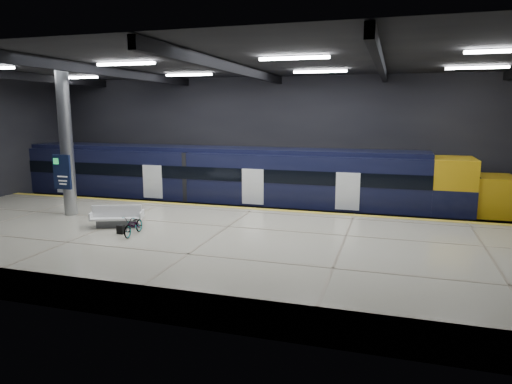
% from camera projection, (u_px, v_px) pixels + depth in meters
% --- Properties ---
extents(ground, '(30.00, 30.00, 0.00)m').
position_uv_depth(ground, '(236.00, 245.00, 20.70)').
color(ground, black).
rests_on(ground, ground).
extents(room_shell, '(30.10, 16.10, 8.05)m').
position_uv_depth(room_shell, '(235.00, 117.00, 19.70)').
color(room_shell, black).
rests_on(room_shell, ground).
extents(platform, '(30.00, 11.00, 1.10)m').
position_uv_depth(platform, '(215.00, 249.00, 18.25)').
color(platform, beige).
rests_on(platform, ground).
extents(safety_strip, '(30.00, 0.40, 0.01)m').
position_uv_depth(safety_strip, '(254.00, 209.00, 23.10)').
color(safety_strip, gold).
rests_on(safety_strip, platform).
extents(rails, '(30.00, 1.52, 0.16)m').
position_uv_depth(rails, '(268.00, 216.00, 25.87)').
color(rails, gray).
rests_on(rails, ground).
extents(train, '(29.40, 2.84, 3.79)m').
position_uv_depth(train, '(240.00, 181.00, 25.99)').
color(train, black).
rests_on(train, ground).
extents(bench, '(2.32, 1.58, 0.95)m').
position_uv_depth(bench, '(117.00, 219.00, 19.44)').
color(bench, '#595B60').
rests_on(bench, platform).
extents(bicycle, '(0.69, 1.58, 0.80)m').
position_uv_depth(bicycle, '(134.00, 225.00, 18.14)').
color(bicycle, '#99999E').
rests_on(bicycle, platform).
extents(pannier_bag, '(0.31, 0.20, 0.35)m').
position_uv_depth(pannier_bag, '(121.00, 230.00, 18.36)').
color(pannier_bag, black).
rests_on(pannier_bag, platform).
extents(info_column, '(0.90, 0.78, 6.90)m').
position_uv_depth(info_column, '(66.00, 144.00, 21.23)').
color(info_column, '#9EA0A5').
rests_on(info_column, platform).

